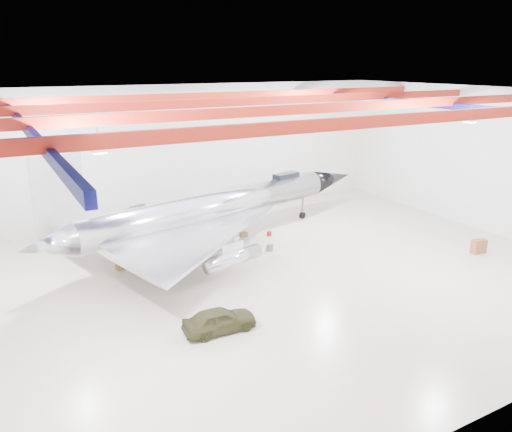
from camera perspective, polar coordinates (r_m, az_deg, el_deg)
floor at (r=30.87m, az=0.25°, el=-7.12°), size 40.00×40.00×0.00m
wall_back at (r=42.49m, az=-9.73°, el=7.17°), size 40.00×0.00×40.00m
wall_right at (r=42.33m, az=24.76°, el=5.81°), size 0.00×30.00×30.00m
ceiling at (r=28.18m, az=0.28°, el=13.72°), size 40.00×40.00×0.00m
ceiling_structure at (r=28.23m, az=0.28°, el=12.35°), size 39.50×29.50×1.08m
jet_aircraft at (r=35.65m, az=-4.81°, el=0.65°), size 28.65×19.95×7.91m
jeep at (r=25.01m, az=-4.19°, el=-11.76°), size 3.71×1.64×1.24m
desk at (r=37.88m, az=24.09°, el=-3.20°), size 1.11×0.62×0.97m
crate_ply at (r=33.25m, az=-15.23°, el=-5.54°), size 0.64×0.54×0.41m
toolbox_red at (r=38.21m, az=-5.15°, el=-2.09°), size 0.45×0.39×0.27m
engine_drum at (r=35.13m, az=1.59°, el=-3.64°), size 0.55×0.55×0.43m
parts_bin at (r=37.94m, az=-1.41°, el=-2.09°), size 0.58×0.49×0.37m
crate_small at (r=34.43m, az=-11.97°, el=-4.63°), size 0.41×0.35×0.26m
tool_chest at (r=38.13m, az=1.53°, el=-2.02°), size 0.45×0.45×0.34m
oil_barrel at (r=35.51m, az=-2.71°, el=-3.50°), size 0.61×0.56×0.35m
spares_box at (r=40.09m, az=-7.43°, el=-1.18°), size 0.45×0.45×0.36m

